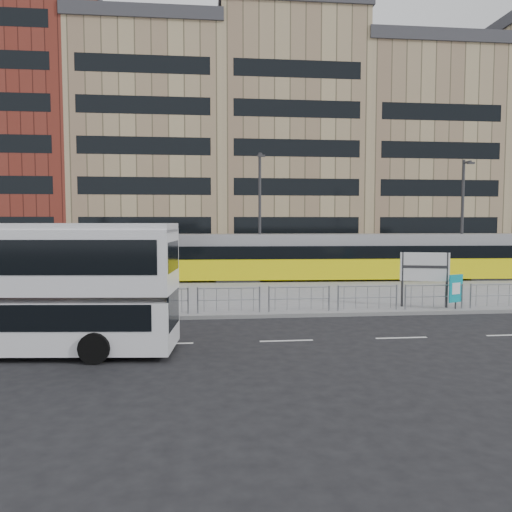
{
  "coord_description": "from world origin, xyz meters",
  "views": [
    {
      "loc": [
        -4.72,
        -20.26,
        4.0
      ],
      "look_at": [
        -1.98,
        6.0,
        2.16
      ],
      "focal_mm": 35.0,
      "sensor_mm": 36.0,
      "label": 1
    }
  ],
  "objects": [
    {
      "name": "ground",
      "position": [
        0.0,
        0.0,
        0.0
      ],
      "size": [
        120.0,
        120.0,
        0.0
      ],
      "primitive_type": "plane",
      "color": "black",
      "rests_on": "ground"
    },
    {
      "name": "plaza",
      "position": [
        0.0,
        12.0,
        0.07
      ],
      "size": [
        64.0,
        24.0,
        0.15
      ],
      "primitive_type": "cube",
      "color": "slate",
      "rests_on": "ground"
    },
    {
      "name": "kerb",
      "position": [
        0.0,
        0.05,
        0.07
      ],
      "size": [
        64.0,
        0.25,
        0.17
      ],
      "primitive_type": "cube",
      "color": "gray",
      "rests_on": "ground"
    },
    {
      "name": "building_row",
      "position": [
        1.55,
        34.27,
        12.91
      ],
      "size": [
        70.4,
        18.4,
        31.2
      ],
      "color": "maroon",
      "rests_on": "ground"
    },
    {
      "name": "pedestrian_barrier",
      "position": [
        2.0,
        0.5,
        0.98
      ],
      "size": [
        32.07,
        0.07,
        1.1
      ],
      "color": "#919499",
      "rests_on": "plaza"
    },
    {
      "name": "road_markings",
      "position": [
        1.0,
        -4.0,
        0.01
      ],
      "size": [
        62.0,
        0.12,
        0.01
      ],
      "primitive_type": "cube",
      "color": "white",
      "rests_on": "ground"
    },
    {
      "name": "double_decker_bus",
      "position": [
        -10.55,
        -4.71,
        2.13
      ],
      "size": [
        10.02,
        3.21,
        3.94
      ],
      "rotation": [
        0.0,
        0.0,
        -0.09
      ],
      "color": "white",
      "rests_on": "ground"
    },
    {
      "name": "tram",
      "position": [
        5.65,
        11.59,
        1.66
      ],
      "size": [
        25.7,
        3.54,
        3.02
      ],
      "rotation": [
        0.0,
        0.0,
        -0.04
      ],
      "color": "yellow",
      "rests_on": "plaza"
    },
    {
      "name": "station_sign",
      "position": [
        5.11,
        1.04,
        1.85
      ],
      "size": [
        2.09,
        0.63,
        2.46
      ],
      "rotation": [
        0.0,
        0.0,
        -0.26
      ],
      "color": "#2D2D30",
      "rests_on": "plaza"
    },
    {
      "name": "ad_panel",
      "position": [
        6.25,
        0.4,
        1.04
      ],
      "size": [
        0.77,
        0.38,
        1.52
      ],
      "rotation": [
        0.0,
        0.0,
        0.41
      ],
      "color": "#2D2D30",
      "rests_on": "plaza"
    },
    {
      "name": "pedestrian",
      "position": [
        -9.57,
        3.64,
        1.13
      ],
      "size": [
        0.5,
        0.73,
        1.95
      ],
      "primitive_type": "imported",
      "rotation": [
        0.0,
        0.0,
        1.62
      ],
      "color": "black",
      "rests_on": "plaza"
    },
    {
      "name": "traffic_light_west",
      "position": [
        -7.79,
        0.77,
        2.12
      ],
      "size": [
        0.17,
        0.21,
        3.1
      ],
      "rotation": [
        0.0,
        0.0,
        0.03
      ],
      "color": "#2D2D30",
      "rests_on": "plaza"
    },
    {
      "name": "lamp_post_west",
      "position": [
        -1.19,
        11.2,
        4.6
      ],
      "size": [
        0.45,
        1.04,
        8.15
      ],
      "color": "#2D2D30",
      "rests_on": "plaza"
    },
    {
      "name": "lamp_post_east",
      "position": [
        12.05,
        10.67,
        4.43
      ],
      "size": [
        0.45,
        1.04,
        7.81
      ],
      "color": "#2D2D30",
      "rests_on": "plaza"
    }
  ]
}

